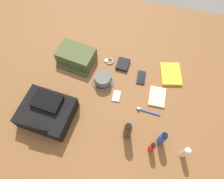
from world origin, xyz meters
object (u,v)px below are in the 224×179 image
object	(u,v)px
bucket_hat	(103,80)
toothbrush	(147,111)
wallet	(123,64)
cologne_bottle	(128,131)
paperback_novel	(171,74)
cell_phone	(141,77)
media_player	(116,96)
toiletry_pouch	(76,56)
sunscreen_spray	(152,147)
backpack	(47,112)
notepad	(157,97)
toothpaste_tube	(185,152)
wristwatch	(109,61)
deodorant_spray	(162,139)

from	to	relation	value
bucket_hat	toothbrush	distance (m)	0.38
toothbrush	wallet	bearing A→B (deg)	-53.73
cologne_bottle	paperback_novel	distance (m)	0.57
cell_phone	media_player	size ratio (longest dim) A/B	1.35
toiletry_pouch	sunscreen_spray	bearing A→B (deg)	141.50
backpack	cell_phone	xyz separation A→B (m)	(-0.54, -0.45, -0.05)
toothbrush	notepad	bearing A→B (deg)	-111.96
cologne_bottle	notepad	world-z (taller)	cologne_bottle
toothbrush	notepad	size ratio (longest dim) A/B	1.11
cell_phone	wallet	xyz separation A→B (m)	(0.16, -0.08, 0.01)
sunscreen_spray	cologne_bottle	bearing A→B (deg)	-18.19
wallet	cell_phone	bearing A→B (deg)	156.08
toiletry_pouch	wallet	xyz separation A→B (m)	(-0.36, -0.04, -0.04)
toothpaste_tube	wallet	size ratio (longest dim) A/B	1.20
sunscreen_spray	media_player	distance (m)	0.42
sunscreen_spray	media_player	size ratio (longest dim) A/B	1.33
cologne_bottle	wristwatch	world-z (taller)	cologne_bottle
paperback_novel	media_player	xyz separation A→B (m)	(0.35, 0.28, -0.00)
sunscreen_spray	cologne_bottle	size ratio (longest dim) A/B	0.69
toothpaste_tube	wristwatch	size ratio (longest dim) A/B	1.86
paperback_novel	media_player	world-z (taller)	paperback_novel
sunscreen_spray	cologne_bottle	xyz separation A→B (m)	(0.16, -0.05, 0.03)
media_player	wallet	size ratio (longest dim) A/B	0.79
cologne_bottle	cell_phone	distance (m)	0.45
bucket_hat	wallet	bearing A→B (deg)	-119.74
bucket_hat	cologne_bottle	size ratio (longest dim) A/B	0.93
toiletry_pouch	cologne_bottle	xyz separation A→B (m)	(-0.51, 0.48, 0.03)
backpack	toothbrush	size ratio (longest dim) A/B	2.08
bucket_hat	toiletry_pouch	bearing A→B (deg)	-29.76
media_player	toothbrush	size ratio (longest dim) A/B	0.52
paperback_novel	toothbrush	world-z (taller)	same
toiletry_pouch	cell_phone	world-z (taller)	toiletry_pouch
bucket_hat	toothbrush	bearing A→B (deg)	157.11
toothpaste_tube	cologne_bottle	distance (m)	0.36
toothpaste_tube	notepad	distance (m)	0.41
wristwatch	notepad	size ratio (longest dim) A/B	0.47
backpack	sunscreen_spray	world-z (taller)	backpack
cell_phone	wallet	size ratio (longest dim) A/B	1.06
backpack	cell_phone	bearing A→B (deg)	-140.46
sunscreen_spray	toiletry_pouch	bearing A→B (deg)	-38.50
paperback_novel	cell_phone	distance (m)	0.22
toiletry_pouch	sunscreen_spray	distance (m)	0.86
toiletry_pouch	deodorant_spray	distance (m)	0.86
media_player	wallet	bearing A→B (deg)	-86.20
wallet	toothbrush	bearing A→B (deg)	128.18
sunscreen_spray	cologne_bottle	distance (m)	0.17
paperback_novel	toothbrush	bearing A→B (deg)	70.53
toothbrush	cell_phone	bearing A→B (deg)	-71.19
toiletry_pouch	paperback_novel	xyz separation A→B (m)	(-0.72, -0.05, -0.04)
media_player	notepad	size ratio (longest dim) A/B	0.58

